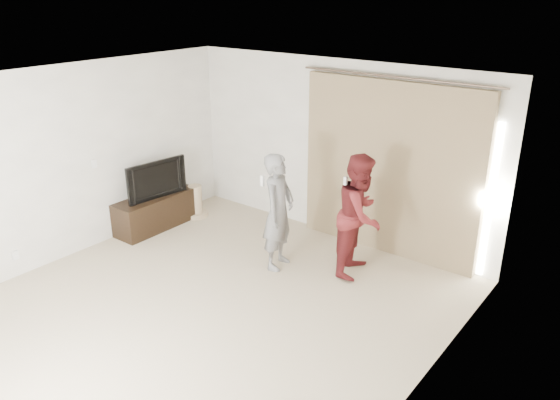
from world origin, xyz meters
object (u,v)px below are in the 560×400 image
at_px(tv_console, 156,211).
at_px(person_man, 278,212).
at_px(tv, 153,178).
at_px(person_woman, 360,215).

relative_size(tv_console, person_man, 0.86).
distance_m(tv_console, person_man, 2.34).
bearing_deg(person_man, tv, -175.80).
height_order(tv_console, person_woman, person_woman).
relative_size(tv_console, tv, 1.34).
bearing_deg(tv, person_woman, -70.82).
distance_m(tv_console, person_woman, 3.30).
bearing_deg(tv_console, person_man, 4.20).
distance_m(tv, person_man, 2.28).
bearing_deg(tv, person_man, -78.79).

